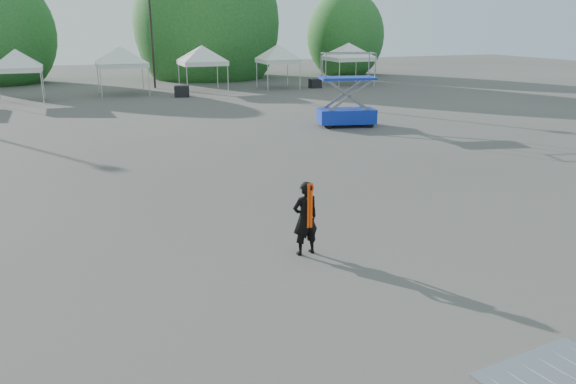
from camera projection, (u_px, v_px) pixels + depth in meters
name	position (u px, v px, depth m)	size (l,w,h in m)	color
ground	(231.00, 227.00, 14.15)	(120.00, 120.00, 0.00)	#474442
light_pole_east	(150.00, 14.00, 42.08)	(0.60, 0.25, 9.80)	black
tree_mid_w	(0.00, 35.00, 45.82)	(4.16, 4.16, 6.33)	#382314
tree_mid_e	(207.00, 23.00, 50.61)	(5.12, 5.12, 7.79)	#382314
tree_far_e	(345.00, 36.00, 53.74)	(3.84, 3.84, 5.84)	#382314
tent_d	(15.00, 53.00, 35.17)	(4.11, 4.11, 3.88)	silver
tent_e	(120.00, 50.00, 38.91)	(4.75, 4.75, 3.88)	silver
tent_f	(202.00, 49.00, 40.55)	(4.47, 4.47, 3.88)	silver
tent_g	(278.00, 48.00, 42.59)	(3.95, 3.95, 3.88)	silver
tent_h	(349.00, 46.00, 45.16)	(4.73, 4.73, 3.88)	silver
man	(305.00, 218.00, 12.28)	(0.66, 0.47, 1.68)	black
scissor_lift	(347.00, 90.00, 27.27)	(2.99, 1.98, 3.55)	#0D1CB0
barrier_mid	(550.00, 374.00, 8.20)	(2.23, 1.30, 0.07)	#9A9DA2
crate_mid	(182.00, 91.00, 38.44)	(0.97, 0.75, 0.75)	black
crate_east	(315.00, 84.00, 43.70)	(0.87, 0.68, 0.68)	black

